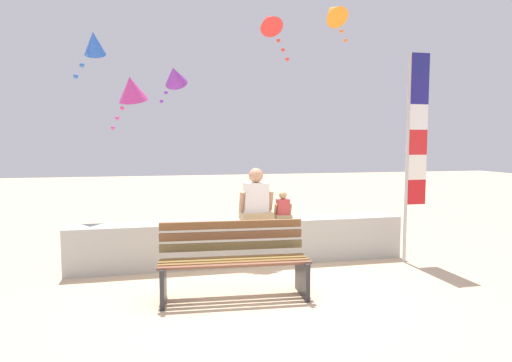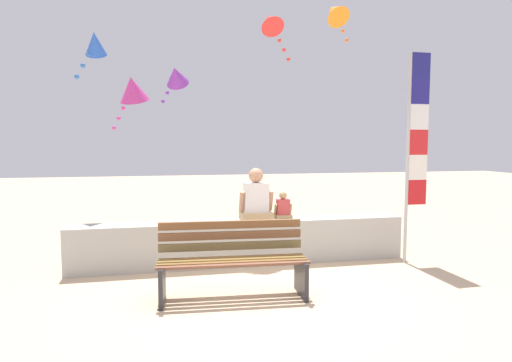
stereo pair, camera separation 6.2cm
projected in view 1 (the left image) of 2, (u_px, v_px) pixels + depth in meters
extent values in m
plane|color=#CFB18B|center=(261.00, 290.00, 5.46)|extent=(40.00, 40.00, 0.00)
cube|color=#B3B2AA|center=(243.00, 242.00, 6.62)|extent=(5.09, 0.45, 0.67)
cube|color=brown|center=(236.00, 265.00, 4.94)|extent=(1.77, 0.19, 0.03)
cube|color=brown|center=(235.00, 263.00, 5.05)|extent=(1.77, 0.19, 0.03)
cube|color=brown|center=(234.00, 260.00, 5.16)|extent=(1.77, 0.19, 0.03)
cube|color=brown|center=(233.00, 258.00, 5.27)|extent=(1.77, 0.19, 0.03)
cube|color=brown|center=(232.00, 246.00, 5.37)|extent=(1.77, 0.16, 0.10)
cube|color=brown|center=(232.00, 235.00, 5.38)|extent=(1.77, 0.16, 0.10)
cube|color=brown|center=(232.00, 225.00, 5.39)|extent=(1.77, 0.16, 0.10)
cube|color=#2D2D33|center=(163.00, 284.00, 5.00)|extent=(0.09, 0.53, 0.45)
cube|color=#2D2D33|center=(302.00, 277.00, 5.25)|extent=(0.09, 0.53, 0.45)
cube|color=tan|center=(256.00, 216.00, 6.63)|extent=(0.47, 0.38, 0.13)
cube|color=white|center=(256.00, 197.00, 6.61)|extent=(0.36, 0.23, 0.45)
cylinder|color=tan|center=(242.00, 201.00, 6.54)|extent=(0.07, 0.18, 0.33)
cylinder|color=tan|center=(270.00, 200.00, 6.64)|extent=(0.07, 0.18, 0.33)
sphere|color=tan|center=(256.00, 175.00, 6.58)|extent=(0.22, 0.22, 0.22)
cube|color=tan|center=(283.00, 217.00, 6.73)|extent=(0.25, 0.21, 0.07)
cube|color=#C94244|center=(283.00, 207.00, 6.71)|extent=(0.20, 0.13, 0.24)
cylinder|color=tan|center=(276.00, 209.00, 6.68)|extent=(0.04, 0.10, 0.18)
cylinder|color=tan|center=(291.00, 209.00, 6.73)|extent=(0.04, 0.10, 0.18)
sphere|color=tan|center=(283.00, 195.00, 6.70)|extent=(0.12, 0.12, 0.12)
cylinder|color=#B7B7BC|center=(407.00, 159.00, 6.60)|extent=(0.05, 0.05, 3.19)
cube|color=red|center=(416.00, 192.00, 6.68)|extent=(0.31, 0.02, 0.38)
cube|color=white|center=(417.00, 167.00, 6.65)|extent=(0.31, 0.02, 0.38)
cube|color=red|center=(418.00, 142.00, 6.61)|extent=(0.31, 0.02, 0.38)
cube|color=white|center=(419.00, 117.00, 6.58)|extent=(0.31, 0.02, 0.38)
cube|color=navy|center=(420.00, 92.00, 6.55)|extent=(0.31, 0.02, 0.38)
cube|color=navy|center=(420.00, 66.00, 6.51)|extent=(0.31, 0.02, 0.38)
cone|color=blue|center=(94.00, 43.00, 7.03)|extent=(0.35, 0.49, 0.50)
sphere|color=blue|center=(88.00, 54.00, 7.03)|extent=(0.08, 0.08, 0.08)
sphere|color=blue|center=(82.00, 65.00, 7.03)|extent=(0.08, 0.08, 0.08)
sphere|color=blue|center=(76.00, 76.00, 7.02)|extent=(0.08, 0.08, 0.08)
cone|color=orange|center=(333.00, 12.00, 8.94)|extent=(0.56, 0.70, 0.65)
sphere|color=orange|center=(337.00, 22.00, 8.99)|extent=(0.08, 0.08, 0.08)
sphere|color=orange|center=(341.00, 31.00, 9.04)|extent=(0.08, 0.08, 0.08)
sphere|color=orange|center=(345.00, 40.00, 9.09)|extent=(0.08, 0.08, 0.08)
cone|color=purple|center=(175.00, 76.00, 9.24)|extent=(0.65, 0.73, 0.61)
sphere|color=purple|center=(170.00, 84.00, 9.26)|extent=(0.08, 0.08, 0.08)
sphere|color=purple|center=(166.00, 93.00, 9.29)|extent=(0.08, 0.08, 0.08)
sphere|color=purple|center=(161.00, 101.00, 9.31)|extent=(0.08, 0.08, 0.08)
cone|color=red|center=(269.00, 21.00, 8.70)|extent=(0.55, 0.67, 0.61)
sphere|color=#E83C34|center=(274.00, 31.00, 8.75)|extent=(0.08, 0.08, 0.08)
sphere|color=#E83C34|center=(278.00, 40.00, 8.80)|extent=(0.08, 0.08, 0.08)
sphere|color=#E83C34|center=(283.00, 50.00, 8.85)|extent=(0.08, 0.08, 0.08)
sphere|color=#E83C34|center=(287.00, 59.00, 8.90)|extent=(0.08, 0.08, 0.08)
cone|color=#DB3D9E|center=(132.00, 89.00, 8.06)|extent=(0.75, 0.82, 0.61)
sphere|color=#D948A6|center=(127.00, 99.00, 8.09)|extent=(0.08, 0.08, 0.08)
sphere|color=#D948A6|center=(122.00, 108.00, 8.12)|extent=(0.08, 0.08, 0.08)
sphere|color=#D948A6|center=(117.00, 118.00, 8.15)|extent=(0.08, 0.08, 0.08)
sphere|color=#D948A6|center=(113.00, 128.00, 8.19)|extent=(0.08, 0.08, 0.08)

